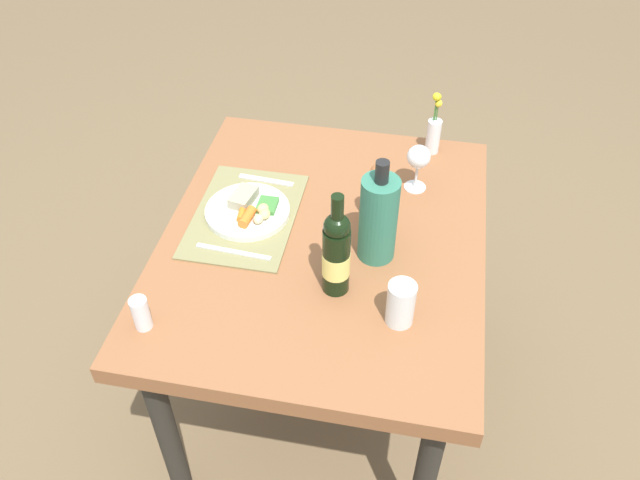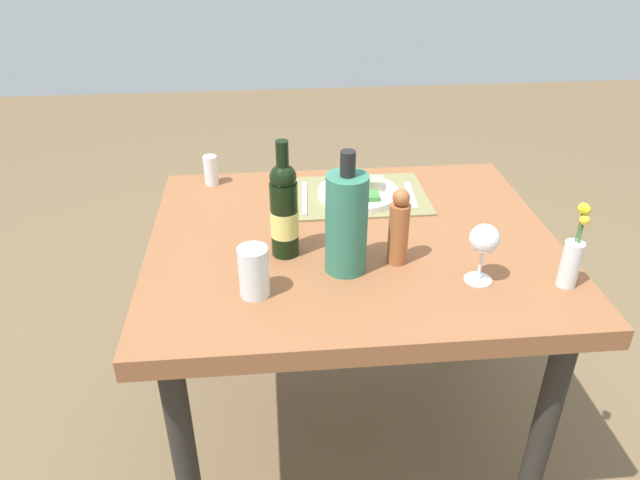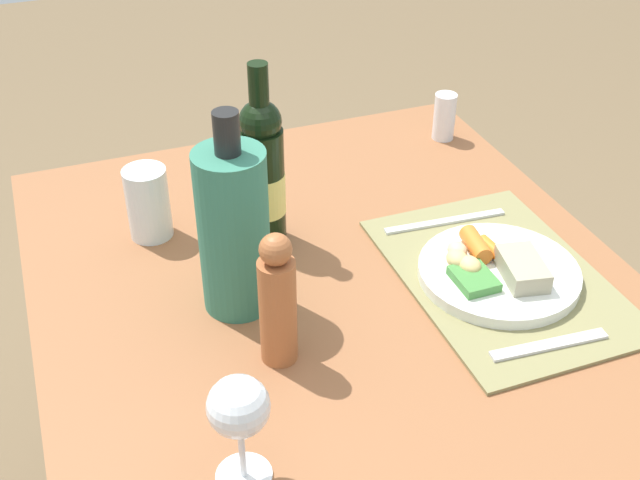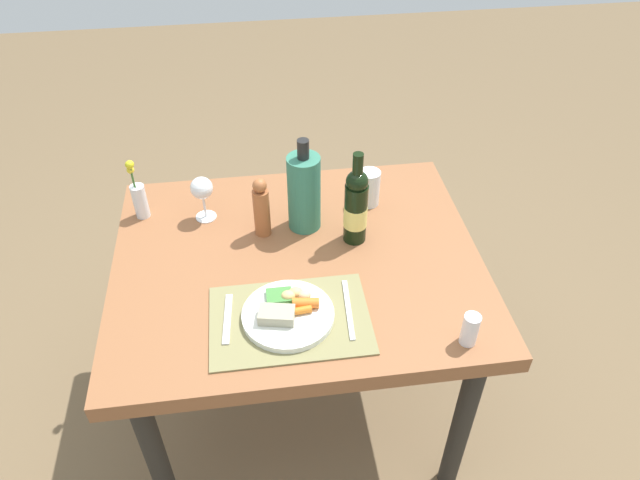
{
  "view_description": "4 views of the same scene",
  "coord_description": "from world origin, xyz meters",
  "px_view_note": "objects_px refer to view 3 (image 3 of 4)",
  "views": [
    {
      "loc": [
        1.33,
        0.25,
        2.03
      ],
      "look_at": [
        0.09,
        0.01,
        0.83
      ],
      "focal_mm": 36.59,
      "sensor_mm": 36.0,
      "label": 1
    },
    {
      "loc": [
        0.22,
        1.39,
        1.58
      ],
      "look_at": [
        0.09,
        0.05,
        0.78
      ],
      "focal_mm": 33.56,
      "sensor_mm": 36.0,
      "label": 2
    },
    {
      "loc": [
        -0.88,
        0.37,
        1.53
      ],
      "look_at": [
        0.09,
        0.01,
        0.81
      ],
      "focal_mm": 45.42,
      "sensor_mm": 36.0,
      "label": 3
    },
    {
      "loc": [
        -0.11,
        -1.3,
        1.96
      ],
      "look_at": [
        0.06,
        -0.05,
        0.87
      ],
      "focal_mm": 33.09,
      "sensor_mm": 36.0,
      "label": 4
    }
  ],
  "objects_px": {
    "pepper_mill": "(278,302)",
    "salt_shaker": "(444,117)",
    "dinner_plate": "(497,270)",
    "water_tumbler": "(149,207)",
    "knife": "(445,221)",
    "wine_bottle": "(262,173)",
    "wine_glass": "(239,411)",
    "dining_table": "(343,340)",
    "cooler_bottle": "(234,230)",
    "fork": "(549,345)"
  },
  "relations": [
    {
      "from": "dinner_plate",
      "to": "fork",
      "type": "distance_m",
      "value": 0.16
    },
    {
      "from": "dining_table",
      "to": "wine_bottle",
      "type": "relative_size",
      "value": 3.55
    },
    {
      "from": "fork",
      "to": "wine_glass",
      "type": "relative_size",
      "value": 1.15
    },
    {
      "from": "dinner_plate",
      "to": "water_tumbler",
      "type": "bearing_deg",
      "value": 56.41
    },
    {
      "from": "wine_glass",
      "to": "water_tumbler",
      "type": "relative_size",
      "value": 1.24
    },
    {
      "from": "salt_shaker",
      "to": "dinner_plate",
      "type": "bearing_deg",
      "value": 162.32
    },
    {
      "from": "wine_bottle",
      "to": "cooler_bottle",
      "type": "height_order",
      "value": "cooler_bottle"
    },
    {
      "from": "dining_table",
      "to": "knife",
      "type": "xyz_separation_m",
      "value": [
        0.12,
        -0.23,
        0.1
      ]
    },
    {
      "from": "pepper_mill",
      "to": "water_tumbler",
      "type": "height_order",
      "value": "pepper_mill"
    },
    {
      "from": "knife",
      "to": "water_tumbler",
      "type": "height_order",
      "value": "water_tumbler"
    },
    {
      "from": "wine_glass",
      "to": "cooler_bottle",
      "type": "bearing_deg",
      "value": -14.76
    },
    {
      "from": "dinner_plate",
      "to": "knife",
      "type": "xyz_separation_m",
      "value": [
        0.17,
        0.0,
        -0.01
      ]
    },
    {
      "from": "knife",
      "to": "salt_shaker",
      "type": "bearing_deg",
      "value": -23.02
    },
    {
      "from": "fork",
      "to": "wine_glass",
      "type": "height_order",
      "value": "wine_glass"
    },
    {
      "from": "dinner_plate",
      "to": "salt_shaker",
      "type": "height_order",
      "value": "salt_shaker"
    },
    {
      "from": "dining_table",
      "to": "cooler_bottle",
      "type": "distance_m",
      "value": 0.27
    },
    {
      "from": "dinner_plate",
      "to": "fork",
      "type": "height_order",
      "value": "dinner_plate"
    },
    {
      "from": "dining_table",
      "to": "salt_shaker",
      "type": "xyz_separation_m",
      "value": [
        0.4,
        -0.38,
        0.14
      ]
    },
    {
      "from": "pepper_mill",
      "to": "wine_glass",
      "type": "relative_size",
      "value": 1.33
    },
    {
      "from": "wine_glass",
      "to": "water_tumbler",
      "type": "height_order",
      "value": "wine_glass"
    },
    {
      "from": "pepper_mill",
      "to": "salt_shaker",
      "type": "relative_size",
      "value": 2.13
    },
    {
      "from": "dining_table",
      "to": "wine_bottle",
      "type": "height_order",
      "value": "wine_bottle"
    },
    {
      "from": "wine_bottle",
      "to": "pepper_mill",
      "type": "bearing_deg",
      "value": 166.53
    },
    {
      "from": "wine_bottle",
      "to": "wine_glass",
      "type": "xyz_separation_m",
      "value": [
        -0.46,
        0.17,
        -0.02
      ]
    },
    {
      "from": "wine_glass",
      "to": "dinner_plate",
      "type": "bearing_deg",
      "value": -64.57
    },
    {
      "from": "dinner_plate",
      "to": "fork",
      "type": "bearing_deg",
      "value": 176.01
    },
    {
      "from": "knife",
      "to": "wine_bottle",
      "type": "height_order",
      "value": "wine_bottle"
    },
    {
      "from": "cooler_bottle",
      "to": "water_tumbler",
      "type": "bearing_deg",
      "value": 21.28
    },
    {
      "from": "dinner_plate",
      "to": "wine_bottle",
      "type": "distance_m",
      "value": 0.4
    },
    {
      "from": "fork",
      "to": "knife",
      "type": "xyz_separation_m",
      "value": [
        0.33,
        -0.01,
        0.0
      ]
    },
    {
      "from": "dinner_plate",
      "to": "water_tumbler",
      "type": "xyz_separation_m",
      "value": [
        0.32,
        0.47,
        0.03
      ]
    },
    {
      "from": "wine_glass",
      "to": "dining_table",
      "type": "bearing_deg",
      "value": -40.88
    },
    {
      "from": "dinner_plate",
      "to": "cooler_bottle",
      "type": "bearing_deg",
      "value": 76.82
    },
    {
      "from": "dining_table",
      "to": "fork",
      "type": "distance_m",
      "value": 0.32
    },
    {
      "from": "pepper_mill",
      "to": "wine_glass",
      "type": "bearing_deg",
      "value": 150.23
    },
    {
      "from": "pepper_mill",
      "to": "wine_bottle",
      "type": "distance_m",
      "value": 0.29
    },
    {
      "from": "wine_glass",
      "to": "water_tumbler",
      "type": "xyz_separation_m",
      "value": [
        0.54,
        0.0,
        -0.06
      ]
    },
    {
      "from": "dinner_plate",
      "to": "wine_bottle",
      "type": "xyz_separation_m",
      "value": [
        0.24,
        0.3,
        0.11
      ]
    },
    {
      "from": "knife",
      "to": "wine_bottle",
      "type": "bearing_deg",
      "value": 80.54
    },
    {
      "from": "pepper_mill",
      "to": "cooler_bottle",
      "type": "relative_size",
      "value": 0.65
    },
    {
      "from": "fork",
      "to": "knife",
      "type": "height_order",
      "value": "same"
    },
    {
      "from": "pepper_mill",
      "to": "cooler_bottle",
      "type": "bearing_deg",
      "value": 8.59
    },
    {
      "from": "fork",
      "to": "water_tumbler",
      "type": "distance_m",
      "value": 0.67
    },
    {
      "from": "dining_table",
      "to": "knife",
      "type": "bearing_deg",
      "value": -63.54
    },
    {
      "from": "dining_table",
      "to": "dinner_plate",
      "type": "xyz_separation_m",
      "value": [
        -0.05,
        -0.23,
        0.11
      ]
    },
    {
      "from": "dinner_plate",
      "to": "wine_glass",
      "type": "height_order",
      "value": "wine_glass"
    },
    {
      "from": "water_tumbler",
      "to": "wine_glass",
      "type": "bearing_deg",
      "value": -179.5
    },
    {
      "from": "dining_table",
      "to": "dinner_plate",
      "type": "bearing_deg",
      "value": -102.21
    },
    {
      "from": "dinner_plate",
      "to": "cooler_bottle",
      "type": "height_order",
      "value": "cooler_bottle"
    },
    {
      "from": "pepper_mill",
      "to": "salt_shaker",
      "type": "height_order",
      "value": "pepper_mill"
    }
  ]
}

